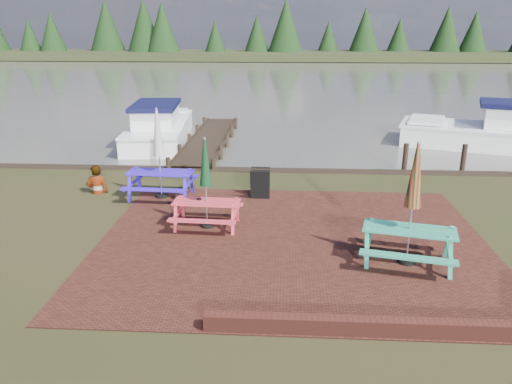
{
  "coord_description": "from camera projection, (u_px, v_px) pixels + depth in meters",
  "views": [
    {
      "loc": [
        -0.21,
        -9.69,
        4.83
      ],
      "look_at": [
        -0.89,
        1.65,
        1.0
      ],
      "focal_mm": 35.0,
      "sensor_mm": 36.0,
      "label": 1
    }
  ],
  "objects": [
    {
      "name": "ground",
      "position": [
        293.0,
        261.0,
        10.69
      ],
      "size": [
        120.0,
        120.0,
        0.0
      ],
      "primitive_type": "plane",
      "color": "black",
      "rests_on": "ground"
    },
    {
      "name": "picnic_table_blue",
      "position": [
        160.0,
        168.0,
        14.36
      ],
      "size": [
        1.97,
        1.77,
        2.6
      ],
      "rotation": [
        0.0,
        0.0,
        -0.06
      ],
      "color": "#341ACA",
      "rests_on": "ground"
    },
    {
      "name": "brick_wall",
      "position": [
        424.0,
        322.0,
        8.24
      ],
      "size": [
        6.21,
        1.79,
        0.3
      ],
      "color": "#4C1E16",
      "rests_on": "ground"
    },
    {
      "name": "picnic_table_teal",
      "position": [
        410.0,
        223.0,
        10.32
      ],
      "size": [
        2.22,
        2.06,
        2.62
      ],
      "rotation": [
        0.0,
        0.0,
        -0.23
      ],
      "color": "#2C8F70",
      "rests_on": "ground"
    },
    {
      "name": "paving",
      "position": [
        292.0,
        242.0,
        11.64
      ],
      "size": [
        9.0,
        7.5,
        0.02
      ],
      "primitive_type": "cube",
      "color": "#391712",
      "rests_on": "ground"
    },
    {
      "name": "water",
      "position": [
        288.0,
        80.0,
        45.7
      ],
      "size": [
        120.0,
        60.0,
        0.02
      ],
      "primitive_type": "cube",
      "color": "#45423B",
      "rests_on": "ground"
    },
    {
      "name": "person",
      "position": [
        95.0,
        165.0,
        14.72
      ],
      "size": [
        0.71,
        0.53,
        1.75
      ],
      "primitive_type": "imported",
      "rotation": [
        0.0,
        0.0,
        3.33
      ],
      "color": "gray",
      "rests_on": "ground"
    },
    {
      "name": "picnic_table_red",
      "position": [
        206.0,
        197.0,
        12.24
      ],
      "size": [
        1.71,
        1.54,
        2.27
      ],
      "rotation": [
        0.0,
        0.0,
        -0.05
      ],
      "color": "#D03542",
      "rests_on": "ground"
    },
    {
      "name": "far_treeline",
      "position": [
        288.0,
        36.0,
        72.08
      ],
      "size": [
        120.0,
        10.0,
        8.1
      ],
      "color": "black",
      "rests_on": "ground"
    },
    {
      "name": "chalkboard",
      "position": [
        260.0,
        183.0,
        14.41
      ],
      "size": [
        0.55,
        0.52,
        0.89
      ],
      "rotation": [
        0.0,
        0.0,
        -0.0
      ],
      "color": "black",
      "rests_on": "ground"
    },
    {
      "name": "boat_near",
      "position": [
        505.0,
        134.0,
        20.98
      ],
      "size": [
        8.53,
        5.21,
        2.18
      ],
      "rotation": [
        0.0,
        0.0,
        1.25
      ],
      "color": "white",
      "rests_on": "ground"
    },
    {
      "name": "boat_jetty",
      "position": [
        159.0,
        129.0,
        22.32
      ],
      "size": [
        3.01,
        7.09,
        2.0
      ],
      "rotation": [
        0.0,
        0.0,
        0.1
      ],
      "color": "white",
      "rests_on": "ground"
    },
    {
      "name": "jetty",
      "position": [
        209.0,
        139.0,
        21.52
      ],
      "size": [
        1.76,
        9.08,
        1.0
      ],
      "color": "black",
      "rests_on": "ground"
    }
  ]
}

